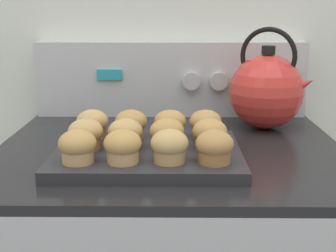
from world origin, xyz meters
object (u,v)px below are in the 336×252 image
Objects in this scene: muffin_r0_c3 at (215,147)px; tea_kettle at (267,90)px; muffin_pan at (148,154)px; muffin_r2_c1 at (131,124)px; muffin_r1_c2 at (167,134)px; muffin_r2_c0 at (92,124)px; muffin_r1_c3 at (210,134)px; muffin_r1_c1 at (125,134)px; muffin_r0_c0 at (78,147)px; muffin_r2_c2 at (168,124)px; muffin_r1_c0 at (86,134)px; muffin_r0_c1 at (123,147)px; muffin_r0_c2 at (168,146)px; muffin_r2_c3 at (205,124)px.

tea_kettle is at bearing 65.15° from muffin_r0_c3.
muffin_r2_c1 is (-0.04, 0.08, 0.04)m from muffin_pan.
muffin_r1_c2 and muffin_r2_c0 have the same top height.
muffin_r1_c1 is at bearing -179.34° from muffin_r1_c3.
muffin_r2_c1 is at bearing 63.98° from muffin_r0_c0.
muffin_r2_c0 is at bearing 145.92° from muffin_pan.
muffin_r1_c3 is 0.11m from muffin_r2_c2.
muffin_pan is 5.36× the size of muffin_r2_c2.
muffin_r1_c2 and muffin_r2_c1 have the same top height.
muffin_r1_c0 and muffin_r2_c1 have the same top height.
muffin_r1_c2 is 0.08m from muffin_r2_c2.
muffin_r0_c0 is (-0.12, -0.08, 0.04)m from muffin_pan.
tea_kettle is at bearing 42.14° from muffin_pan.
muffin_r0_c1 is at bearing -63.63° from muffin_r2_c0.
muffin_r0_c3 and muffin_r1_c3 have the same top height.
muffin_r0_c2 is at bearing -134.94° from muffin_r1_c3.
muffin_r1_c1 is at bearing 136.40° from muffin_r0_c2.
muffin_r2_c0 is (-0.16, 0.16, 0.00)m from muffin_r0_c2.
muffin_r0_c0 and muffin_r1_c2 have the same top height.
muffin_r1_c2 is (0.04, 0.00, 0.04)m from muffin_pan.
muffin_r0_c3 is 1.00× the size of muffin_r1_c3.
muffin_r0_c3 is 0.27× the size of tea_kettle.
muffin_r0_c2 is at bearing -89.91° from muffin_r2_c2.
muffin_r1_c1 is at bearing 179.93° from muffin_pan.
muffin_r0_c3 is 0.23m from muffin_r2_c1.
muffin_r2_c0 reaches higher than muffin_pan.
muffin_r2_c1 is (0.08, 0.16, 0.00)m from muffin_r0_c0.
muffin_r0_c0 is 1.00× the size of muffin_r1_c3.
muffin_r1_c2 and muffin_r2_c2 have the same top height.
muffin_r0_c2 is 1.00× the size of muffin_r1_c0.
muffin_r1_c1 is at bearing -46.36° from muffin_r2_c0.
muffin_r0_c0 is at bearing -151.33° from muffin_r1_c2.
muffin_r0_c1 is at bearing -133.75° from muffin_r2_c3.
muffin_r1_c0 is 0.16m from muffin_r1_c2.
muffin_r2_c1 is at bearing -179.60° from muffin_r2_c2.
muffin_r1_c3 reaches higher than muffin_pan.
muffin_r1_c1 is at bearing 92.36° from muffin_r0_c1.
muffin_r1_c2 is at bearing -45.47° from muffin_r2_c1.
muffin_r2_c0 is (-0.00, 0.08, 0.00)m from muffin_r1_c0.
muffin_r1_c2 is (0.08, 0.00, 0.00)m from muffin_r1_c1.
muffin_r2_c2 is (0.16, -0.00, 0.00)m from muffin_r2_c0.
muffin_r1_c0 is (-0.24, 0.08, 0.00)m from muffin_r0_c3.
muffin_r0_c2 is at bearing 2.39° from muffin_r0_c1.
muffin_r1_c2 is 1.00× the size of muffin_r2_c3.
muffin_r0_c3 is at bearing -88.51° from muffin_r1_c3.
muffin_r2_c1 is 0.15m from muffin_r2_c3.
muffin_r2_c3 is at bearing 91.78° from muffin_r0_c3.
muffin_r0_c3 is 0.36m from tea_kettle.
muffin_r2_c1 is at bearing 116.36° from muffin_r0_c2.
muffin_r1_c3 is at bearing 19.51° from muffin_r0_c0.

